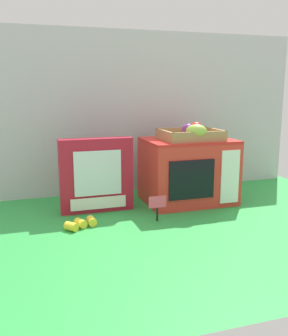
% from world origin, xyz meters
% --- Properties ---
extents(ground_plane, '(1.70, 1.70, 0.00)m').
position_xyz_m(ground_plane, '(0.00, 0.00, 0.00)').
color(ground_plane, green).
rests_on(ground_plane, ground).
extents(display_back_panel, '(1.61, 0.03, 0.77)m').
position_xyz_m(display_back_panel, '(0.00, 0.32, 0.39)').
color(display_back_panel, '#B7BABF').
rests_on(display_back_panel, ground).
extents(toy_microwave, '(0.39, 0.29, 0.28)m').
position_xyz_m(toy_microwave, '(0.13, 0.05, 0.14)').
color(toy_microwave, red).
rests_on(toy_microwave, ground).
extents(food_groups_crate, '(0.25, 0.22, 0.08)m').
position_xyz_m(food_groups_crate, '(0.13, 0.01, 0.31)').
color(food_groups_crate, '#A37F51').
rests_on(food_groups_crate, toy_microwave).
extents(cookie_set_box, '(0.30, 0.06, 0.31)m').
position_xyz_m(cookie_set_box, '(-0.29, 0.03, 0.15)').
color(cookie_set_box, '#B2192D').
rests_on(cookie_set_box, ground).
extents(price_sign, '(0.07, 0.01, 0.10)m').
position_xyz_m(price_sign, '(-0.09, -0.17, 0.07)').
color(price_sign, black).
rests_on(price_sign, ground).
extents(loose_toy_banana, '(0.12, 0.09, 0.03)m').
position_xyz_m(loose_toy_banana, '(-0.38, -0.15, 0.02)').
color(loose_toy_banana, yellow).
rests_on(loose_toy_banana, ground).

